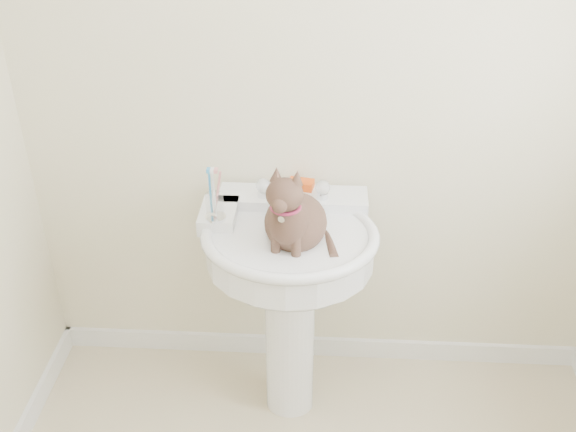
# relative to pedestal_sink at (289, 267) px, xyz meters

# --- Properties ---
(wall_back) EXTENTS (2.20, 0.00, 2.50)m
(wall_back) POSITION_rel_pedestal_sink_xyz_m (0.11, 0.29, 0.58)
(wall_back) COLOR beige
(wall_back) RESTS_ON ground
(baseboard_back) EXTENTS (2.20, 0.02, 0.09)m
(baseboard_back) POSITION_rel_pedestal_sink_xyz_m (0.11, 0.28, -0.62)
(baseboard_back) COLOR white
(baseboard_back) RESTS_ON floor
(pedestal_sink) EXTENTS (0.62, 0.60, 0.85)m
(pedestal_sink) POSITION_rel_pedestal_sink_xyz_m (0.00, 0.00, 0.00)
(pedestal_sink) COLOR white
(pedestal_sink) RESTS_ON floor
(faucet) EXTENTS (0.28, 0.12, 0.14)m
(faucet) POSITION_rel_pedestal_sink_xyz_m (0.00, 0.15, 0.22)
(faucet) COLOR silver
(faucet) RESTS_ON pedestal_sink
(soap_bar) EXTENTS (0.10, 0.07, 0.03)m
(soap_bar) POSITION_rel_pedestal_sink_xyz_m (0.03, 0.24, 0.20)
(soap_bar) COLOR #DD4D12
(soap_bar) RESTS_ON pedestal_sink
(toothbrush_cup) EXTENTS (0.07, 0.07, 0.18)m
(toothbrush_cup) POSITION_rel_pedestal_sink_xyz_m (-0.25, 0.02, 0.23)
(toothbrush_cup) COLOR silver
(toothbrush_cup) RESTS_ON pedestal_sink
(cat) EXTENTS (0.23, 0.29, 0.42)m
(cat) POSITION_rel_pedestal_sink_xyz_m (0.02, -0.05, 0.23)
(cat) COLOR brown
(cat) RESTS_ON pedestal_sink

